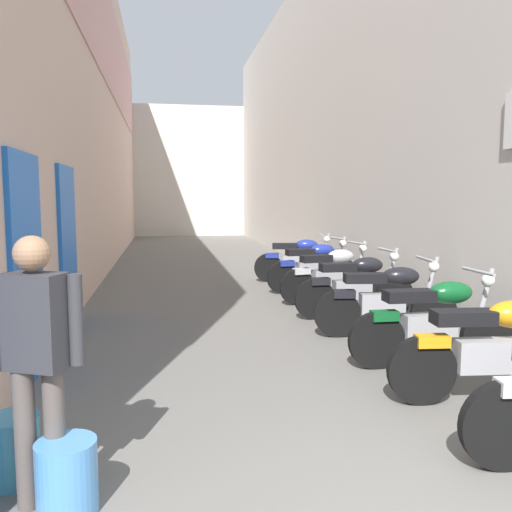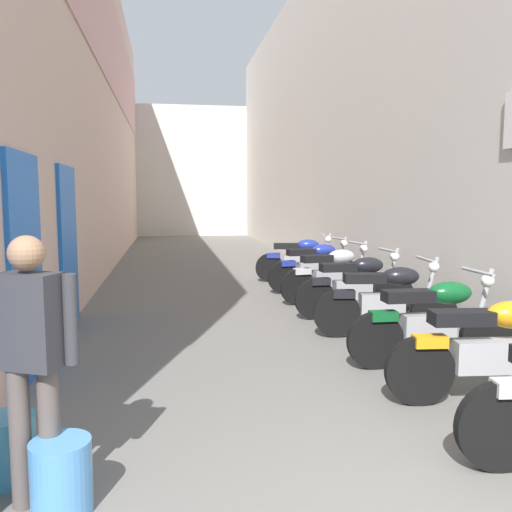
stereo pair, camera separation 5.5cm
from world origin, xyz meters
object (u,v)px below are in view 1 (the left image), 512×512
(motorcycle_second, at_px, (494,346))
(water_jug_near_door, at_px, (12,449))
(pedestrian_by_doorway, at_px, (36,352))
(water_jug_beside_first, at_px, (67,477))
(motorcycle_eighth, at_px, (298,258))
(motorcycle_third, at_px, (434,319))
(motorcycle_sixth, at_px, (331,273))
(motorcycle_fifth, at_px, (356,284))
(motorcycle_seventh, at_px, (314,265))
(motorcycle_fourth, at_px, (387,298))

(motorcycle_second, relative_size, water_jug_near_door, 4.40)
(motorcycle_second, height_order, pedestrian_by_doorway, pedestrian_by_doorway)
(pedestrian_by_doorway, distance_m, water_jug_beside_first, 0.73)
(motorcycle_second, relative_size, motorcycle_eighth, 1.01)
(motorcycle_third, relative_size, motorcycle_sixth, 1.01)
(pedestrian_by_doorway, height_order, water_jug_near_door, pedestrian_by_doorway)
(motorcycle_third, xyz_separation_m, motorcycle_fifth, (0.00, 2.31, 0.00))
(motorcycle_third, xyz_separation_m, motorcycle_seventh, (-0.00, 4.53, 0.00))
(motorcycle_seventh, distance_m, water_jug_beside_first, 7.43)
(motorcycle_fifth, distance_m, motorcycle_eighth, 3.41)
(motorcycle_fourth, distance_m, motorcycle_sixth, 2.26)
(water_jug_near_door, height_order, water_jug_beside_first, same)
(water_jug_beside_first, bearing_deg, motorcycle_second, 17.59)
(motorcycle_fourth, distance_m, water_jug_beside_first, 4.72)
(motorcycle_fourth, xyz_separation_m, pedestrian_by_doorway, (-3.51, -3.20, 0.42))
(motorcycle_fourth, height_order, water_jug_beside_first, motorcycle_fourth)
(motorcycle_second, bearing_deg, water_jug_beside_first, -162.41)
(motorcycle_seventh, distance_m, water_jug_near_door, 7.27)
(motorcycle_sixth, bearing_deg, water_jug_beside_first, -121.06)
(motorcycle_third, height_order, water_jug_beside_first, motorcycle_third)
(motorcycle_seventh, height_order, water_jug_near_door, motorcycle_seventh)
(water_jug_near_door, bearing_deg, motorcycle_third, 24.18)
(pedestrian_by_doorway, relative_size, water_jug_beside_first, 3.74)
(motorcycle_sixth, bearing_deg, motorcycle_seventh, 90.00)
(motorcycle_fifth, relative_size, pedestrian_by_doorway, 1.18)
(motorcycle_eighth, bearing_deg, motorcycle_fourth, -90.00)
(motorcycle_fourth, distance_m, motorcycle_eighth, 4.51)
(motorcycle_second, height_order, motorcycle_fourth, same)
(motorcycle_sixth, bearing_deg, motorcycle_eighth, 90.00)
(motorcycle_second, distance_m, motorcycle_fifth, 3.34)
(motorcycle_fourth, bearing_deg, water_jug_beside_first, -135.44)
(motorcycle_third, relative_size, motorcycle_seventh, 1.00)
(motorcycle_second, bearing_deg, motorcycle_sixth, 90.00)
(motorcycle_second, xyz_separation_m, motorcycle_sixth, (-0.00, 4.50, 0.00))
(motorcycle_fifth, bearing_deg, pedestrian_by_doorway, -129.17)
(motorcycle_second, relative_size, motorcycle_fifth, 1.00)
(motorcycle_fifth, xyz_separation_m, motorcycle_seventh, (-0.00, 2.22, 0.00))
(motorcycle_fourth, relative_size, motorcycle_eighth, 1.00)
(motorcycle_eighth, height_order, pedestrian_by_doorway, pedestrian_by_doorway)
(motorcycle_eighth, bearing_deg, pedestrian_by_doorway, -114.45)
(motorcycle_second, height_order, motorcycle_fifth, same)
(motorcycle_second, distance_m, pedestrian_by_doorway, 3.66)
(motorcycle_sixth, xyz_separation_m, pedestrian_by_doorway, (-3.51, -5.47, 0.42))
(motorcycle_fourth, height_order, motorcycle_eighth, same)
(motorcycle_eighth, bearing_deg, motorcycle_fifth, -90.00)
(motorcycle_fifth, bearing_deg, motorcycle_fourth, -90.00)
(motorcycle_sixth, xyz_separation_m, motorcycle_eighth, (-0.00, 2.24, 0.00))
(motorcycle_seventh, relative_size, water_jug_near_door, 4.39)
(motorcycle_sixth, relative_size, motorcycle_seventh, 1.00)
(motorcycle_second, distance_m, motorcycle_fourth, 2.24)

